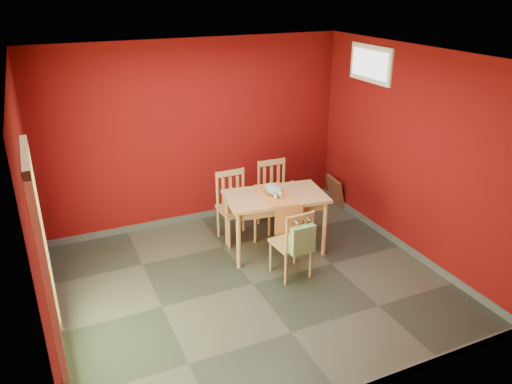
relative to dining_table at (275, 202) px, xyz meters
name	(u,v)px	position (x,y,z in m)	size (l,w,h in m)	color
ground	(253,284)	(-0.62, -0.65, -0.71)	(4.50, 4.50, 0.00)	#2D342D
room_shell	(253,280)	(-0.62, -0.65, -0.66)	(4.50, 4.50, 4.50)	#5E090A
doorway	(43,258)	(-2.85, -1.05, 0.41)	(0.06, 1.01, 2.13)	#B7D838
window	(370,64)	(1.60, 0.35, 1.64)	(0.05, 0.90, 0.50)	white
outlet_plate	(292,184)	(0.98, 1.34, -0.41)	(0.08, 0.01, 0.12)	silver
dining_table	(275,202)	(0.00, 0.00, 0.00)	(1.40, 0.93, 0.82)	#A8774E
table_runner	(280,203)	(0.00, -0.13, 0.04)	(0.48, 0.83, 0.39)	#B1612D
chair_far_left	(235,206)	(-0.36, 0.53, -0.21)	(0.47, 0.47, 0.99)	#A8774E
chair_far_right	(275,194)	(0.32, 0.64, -0.20)	(0.49, 0.49, 1.00)	#A8774E
chair_near	(293,243)	(-0.09, -0.67, -0.25)	(0.45, 0.45, 0.90)	#A8774E
tote_bag	(303,240)	(-0.08, -0.89, -0.11)	(0.30, 0.18, 0.42)	#688F5C
cat	(273,187)	(-0.02, 0.03, 0.20)	(0.20, 0.39, 0.19)	slate
picture_frame	(335,191)	(1.57, 0.94, -0.49)	(0.20, 0.47, 0.46)	brown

